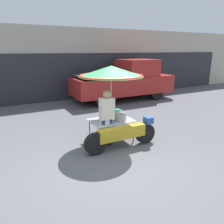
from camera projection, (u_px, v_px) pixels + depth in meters
ground_plane at (115, 163)px, 5.10m from camera, size 36.00×36.00×0.00m
shopfront_building at (41, 64)px, 11.46m from camera, size 28.00×2.06×3.66m
vendor_motorcycle_cart at (113, 86)px, 5.86m from camera, size 2.10×1.74×2.14m
vendor_person at (107, 115)px, 5.84m from camera, size 0.38×0.22×1.54m
pickup_truck at (125, 81)px, 11.33m from camera, size 5.27×1.91×2.07m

